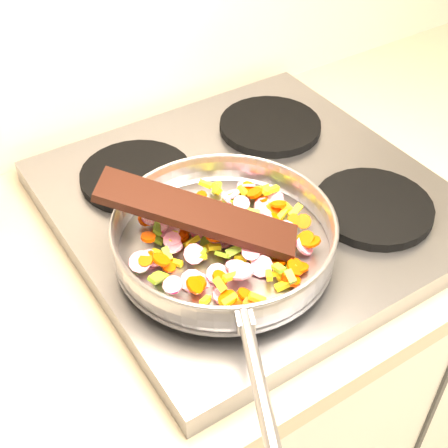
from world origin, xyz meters
TOP-DOWN VIEW (x-y plane):
  - cooktop at (-0.70, 1.67)m, footprint 0.60×0.60m
  - grate_fl at (-0.84, 1.52)m, footprint 0.19×0.19m
  - grate_fr at (-0.56, 1.52)m, footprint 0.19×0.19m
  - grate_bl at (-0.84, 1.81)m, footprint 0.19×0.19m
  - grate_br at (-0.56, 1.81)m, footprint 0.19×0.19m
  - saute_pan at (-0.82, 1.57)m, footprint 0.36×0.50m
  - vegetable_heap at (-0.81, 1.57)m, footprint 0.28×0.27m
  - wooden_spatula at (-0.84, 1.59)m, footprint 0.26×0.24m

SIDE VIEW (x-z plane):
  - cooktop at x=-0.70m, z-range 0.90..0.94m
  - grate_fl at x=-0.84m, z-range 0.94..0.96m
  - grate_fr at x=-0.56m, z-range 0.94..0.96m
  - grate_bl at x=-0.84m, z-range 0.94..0.96m
  - grate_br at x=-0.56m, z-range 0.94..0.96m
  - vegetable_heap at x=-0.81m, z-range 0.95..1.00m
  - saute_pan at x=-0.82m, z-range 0.96..1.02m
  - wooden_spatula at x=-0.84m, z-range 0.97..1.06m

